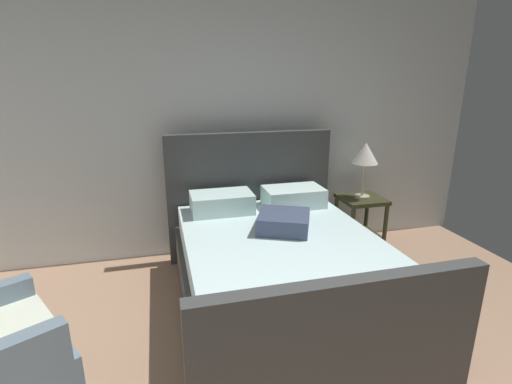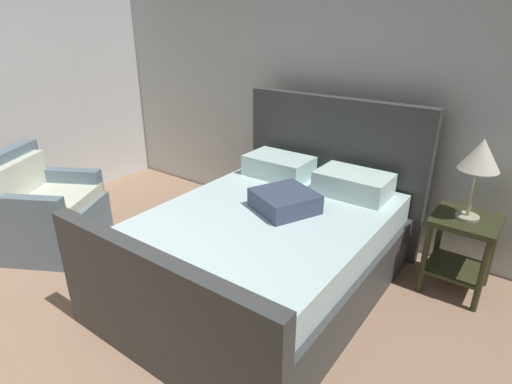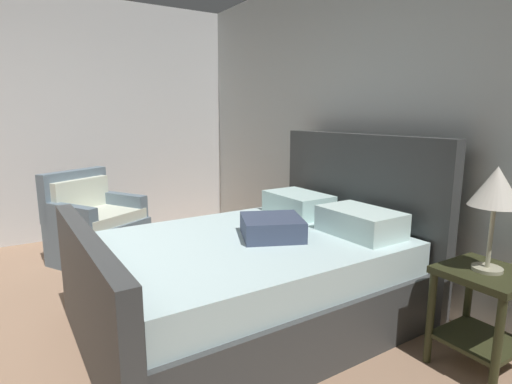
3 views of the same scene
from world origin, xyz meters
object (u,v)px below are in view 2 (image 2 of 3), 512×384
object	(u,v)px
bed	(270,243)
armchair	(46,213)
table_lamp_right	(481,157)
nightstand_right	(461,242)

from	to	relation	value
bed	armchair	bearing A→B (deg)	-158.66
bed	table_lamp_right	bearing A→B (deg)	34.29
table_lamp_right	armchair	bearing A→B (deg)	-153.34
nightstand_right	table_lamp_right	bearing A→B (deg)	75.96
nightstand_right	bed	bearing A→B (deg)	-145.71
armchair	nightstand_right	bearing A→B (deg)	26.66
bed	table_lamp_right	world-z (taller)	bed
table_lamp_right	bed	bearing A→B (deg)	-145.71
table_lamp_right	nightstand_right	bearing A→B (deg)	-104.04
bed	nightstand_right	world-z (taller)	bed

